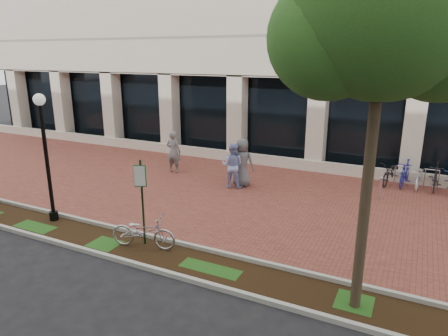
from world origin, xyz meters
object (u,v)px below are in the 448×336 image
at_px(pedestrian_left, 174,152).
at_px(lamppost, 46,151).
at_px(locked_bicycle, 143,231).
at_px(bike_rack_cluster, 427,176).
at_px(pedestrian_mid, 232,166).
at_px(street_tree, 389,14).
at_px(pedestrian_right, 242,162).
at_px(bollard, 380,188).
at_px(parking_sign, 142,192).

bearing_deg(pedestrian_left, lamppost, 81.07).
xyz_separation_m(locked_bicycle, bike_rack_cluster, (7.02, 9.12, 0.01)).
bearing_deg(pedestrian_mid, locked_bicycle, 79.96).
xyz_separation_m(locked_bicycle, pedestrian_left, (-3.30, 6.61, 0.46)).
xyz_separation_m(lamppost, pedestrian_left, (0.50, 6.34, -1.35)).
relative_size(street_tree, pedestrian_left, 4.13).
height_order(lamppost, pedestrian_right, lamppost).
height_order(street_tree, bollard, street_tree).
bearing_deg(pedestrian_right, bike_rack_cluster, -160.85).
distance_m(street_tree, bollard, 8.92).
distance_m(lamppost, pedestrian_right, 7.30).
distance_m(lamppost, pedestrian_mid, 6.87).
bearing_deg(street_tree, bollard, 92.15).
relative_size(parking_sign, lamppost, 0.61).
xyz_separation_m(pedestrian_mid, bike_rack_cluster, (7.04, 3.30, -0.41)).
xyz_separation_m(parking_sign, street_tree, (5.87, -0.34, 4.30)).
height_order(lamppost, street_tree, street_tree).
bearing_deg(street_tree, bike_rack_cluster, 82.21).
bearing_deg(parking_sign, pedestrian_left, 92.34).
distance_m(parking_sign, lamppost, 3.76).
bearing_deg(locked_bicycle, lamppost, 73.10).
height_order(pedestrian_mid, pedestrian_right, pedestrian_right).
bearing_deg(parking_sign, lamppost, 154.69).
distance_m(parking_sign, pedestrian_left, 7.20).
relative_size(lamppost, pedestrian_left, 2.14).
distance_m(pedestrian_left, bike_rack_cluster, 10.64).
bearing_deg(pedestrian_left, bollard, 177.69).
relative_size(parking_sign, bollard, 2.74).
xyz_separation_m(street_tree, pedestrian_left, (-9.06, 6.76, -4.92)).
distance_m(lamppost, pedestrian_left, 6.50).
bearing_deg(bike_rack_cluster, locked_bicycle, -121.43).
xyz_separation_m(lamppost, pedestrian_mid, (3.79, 5.56, -1.39)).
bearing_deg(bollard, pedestrian_right, -171.89).
bearing_deg(bike_rack_cluster, lamppost, -134.54).
height_order(parking_sign, pedestrian_left, parking_sign).
height_order(street_tree, pedestrian_left, street_tree).
bearing_deg(pedestrian_mid, street_tree, 123.78).
xyz_separation_m(pedestrian_left, bike_rack_cluster, (10.33, 2.52, -0.45)).
bearing_deg(bollard, lamppost, -144.34).
xyz_separation_m(lamppost, pedestrian_right, (4.06, 5.92, -1.32)).
distance_m(lamppost, bike_rack_cluster, 14.11).
xyz_separation_m(pedestrian_mid, pedestrian_right, (0.27, 0.36, 0.07)).
bearing_deg(pedestrian_right, pedestrian_left, -11.08).
bearing_deg(pedestrian_right, parking_sign, 82.12).
bearing_deg(locked_bicycle, bike_rack_cluster, -50.52).
relative_size(pedestrian_mid, bike_rack_cluster, 0.52).
bearing_deg(lamppost, locked_bicycle, -3.97).
distance_m(street_tree, pedestrian_right, 9.71).
xyz_separation_m(street_tree, bollard, (-0.27, 7.09, -5.42)).
bearing_deg(pedestrian_mid, pedestrian_left, -23.47).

